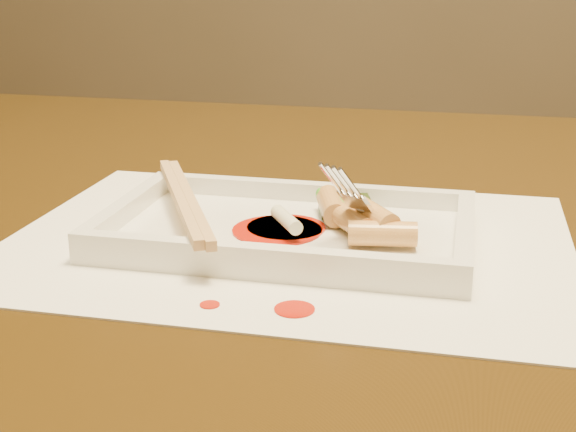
% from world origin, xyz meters
% --- Properties ---
extents(table, '(1.40, 0.90, 0.75)m').
position_xyz_m(table, '(0.00, 0.00, 0.65)').
color(table, black).
rests_on(table, ground).
extents(placemat, '(0.40, 0.30, 0.00)m').
position_xyz_m(placemat, '(0.08, -0.07, 0.75)').
color(placemat, white).
rests_on(placemat, table).
extents(sauce_splatter_a, '(0.02, 0.02, 0.00)m').
position_xyz_m(sauce_splatter_a, '(0.11, -0.18, 0.75)').
color(sauce_splatter_a, '#BB1605').
rests_on(sauce_splatter_a, placemat).
extents(sauce_splatter_b, '(0.01, 0.01, 0.00)m').
position_xyz_m(sauce_splatter_b, '(0.06, -0.19, 0.75)').
color(sauce_splatter_b, '#BB1605').
rests_on(sauce_splatter_b, placemat).
extents(plate_base, '(0.26, 0.16, 0.01)m').
position_xyz_m(plate_base, '(0.08, -0.07, 0.76)').
color(plate_base, white).
rests_on(plate_base, placemat).
extents(plate_rim_far, '(0.26, 0.01, 0.01)m').
position_xyz_m(plate_rim_far, '(0.08, 0.01, 0.77)').
color(plate_rim_far, white).
rests_on(plate_rim_far, plate_base).
extents(plate_rim_near, '(0.26, 0.01, 0.01)m').
position_xyz_m(plate_rim_near, '(0.08, -0.14, 0.77)').
color(plate_rim_near, white).
rests_on(plate_rim_near, plate_base).
extents(plate_rim_left, '(0.01, 0.14, 0.01)m').
position_xyz_m(plate_rim_left, '(-0.04, -0.07, 0.77)').
color(plate_rim_left, white).
rests_on(plate_rim_left, plate_base).
extents(plate_rim_right, '(0.01, 0.14, 0.01)m').
position_xyz_m(plate_rim_right, '(0.20, -0.07, 0.77)').
color(plate_rim_right, white).
rests_on(plate_rim_right, plate_base).
extents(veg_piece, '(0.04, 0.04, 0.01)m').
position_xyz_m(veg_piece, '(0.12, -0.03, 0.77)').
color(veg_piece, black).
rests_on(veg_piece, plate_base).
extents(scallion_white, '(0.03, 0.04, 0.01)m').
position_xyz_m(scallion_white, '(0.08, -0.08, 0.77)').
color(scallion_white, '#EAEACC').
rests_on(scallion_white, plate_base).
extents(scallion_green, '(0.06, 0.07, 0.01)m').
position_xyz_m(scallion_green, '(0.12, -0.05, 0.77)').
color(scallion_green, '#349E19').
rests_on(scallion_green, plate_base).
extents(chopstick_a, '(0.10, 0.18, 0.01)m').
position_xyz_m(chopstick_a, '(-0.00, -0.07, 0.78)').
color(chopstick_a, tan).
rests_on(chopstick_a, plate_rim_near).
extents(chopstick_b, '(0.10, 0.18, 0.01)m').
position_xyz_m(chopstick_b, '(0.01, -0.07, 0.78)').
color(chopstick_b, tan).
rests_on(chopstick_b, plate_rim_near).
extents(fork, '(0.09, 0.10, 0.14)m').
position_xyz_m(fork, '(0.15, -0.05, 0.83)').
color(fork, silver).
rests_on(fork, plate_base).
extents(sauce_blob_0, '(0.06, 0.06, 0.00)m').
position_xyz_m(sauce_blob_0, '(0.08, -0.07, 0.76)').
color(sauce_blob_0, '#BB1605').
rests_on(sauce_blob_0, plate_base).
extents(sauce_blob_1, '(0.06, 0.06, 0.00)m').
position_xyz_m(sauce_blob_1, '(0.07, -0.07, 0.76)').
color(sauce_blob_1, '#BB1605').
rests_on(sauce_blob_1, plate_base).
extents(rice_cake_0, '(0.03, 0.05, 0.02)m').
position_xyz_m(rice_cake_0, '(0.11, -0.04, 0.77)').
color(rice_cake_0, tan).
rests_on(rice_cake_0, plate_base).
extents(rice_cake_1, '(0.05, 0.02, 0.02)m').
position_xyz_m(rice_cake_1, '(0.15, -0.09, 0.77)').
color(rice_cake_1, tan).
rests_on(rice_cake_1, plate_base).
extents(rice_cake_2, '(0.04, 0.05, 0.02)m').
position_xyz_m(rice_cake_2, '(0.14, -0.07, 0.78)').
color(rice_cake_2, tan).
rests_on(rice_cake_2, plate_base).
extents(rice_cake_3, '(0.04, 0.05, 0.02)m').
position_xyz_m(rice_cake_3, '(0.13, -0.07, 0.77)').
color(rice_cake_3, tan).
rests_on(rice_cake_3, plate_base).
extents(rice_cake_4, '(0.04, 0.05, 0.02)m').
position_xyz_m(rice_cake_4, '(0.12, -0.07, 0.77)').
color(rice_cake_4, tan).
rests_on(rice_cake_4, plate_base).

